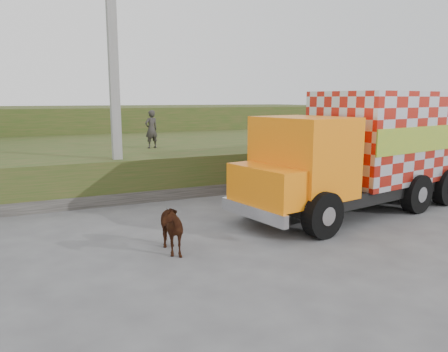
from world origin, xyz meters
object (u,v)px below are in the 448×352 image
cargo_truck (366,150)px  pedestrian (151,129)px  utility_pole (114,83)px  cow (167,227)px

cargo_truck → pedestrian: 8.83m
pedestrian → cargo_truck: bearing=108.8°
utility_pole → cow: 6.65m
pedestrian → cow: bearing=60.3°
cargo_truck → pedestrian: size_ratio=5.55×
cargo_truck → cow: bearing=179.2°
pedestrian → utility_pole: bearing=38.3°
cow → pedestrian: 8.90m
utility_pole → cow: utility_pole is taller
utility_pole → pedestrian: (2.02, 2.80, -1.78)m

